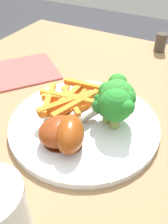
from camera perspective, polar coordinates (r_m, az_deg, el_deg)
The scene contains 10 objects.
dining_table at distance 0.50m, azimuth -4.63°, elevation -17.24°, with size 0.97×0.78×0.75m.
dinner_plate at distance 0.44m, azimuth -0.00°, elevation -2.65°, with size 0.26×0.26×0.01m, color silver.
broccoli_floret_front at distance 0.40m, azimuth 7.98°, elevation 1.91°, with size 0.06×0.06×0.07m.
broccoli_floret_middle at distance 0.41m, azimuth 5.69°, elevation 1.89°, with size 0.05×0.05×0.06m.
broccoli_floret_back at distance 0.41m, azimuth 7.49°, elevation 3.76°, with size 0.07×0.06×0.08m.
carrot_fries_pile at distance 0.44m, azimuth -3.73°, elevation 2.75°, with size 0.12×0.12×0.04m.
chicken_drumstick_near at distance 0.39m, azimuth -5.63°, elevation -3.97°, with size 0.13×0.08×0.04m.
chicken_drumstick_far at distance 0.38m, azimuth -3.04°, elevation -4.27°, with size 0.13×0.08×0.05m.
napkin at distance 0.61m, azimuth -14.71°, elevation 9.03°, with size 0.17×0.14×0.00m, color #B74C47.
pepper_shaker at distance 0.72m, azimuth 17.33°, elevation 15.14°, with size 0.03×0.03×0.05m, color #423833.
Camera 1 is at (-0.23, -0.17, 1.04)m, focal length 39.45 mm.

